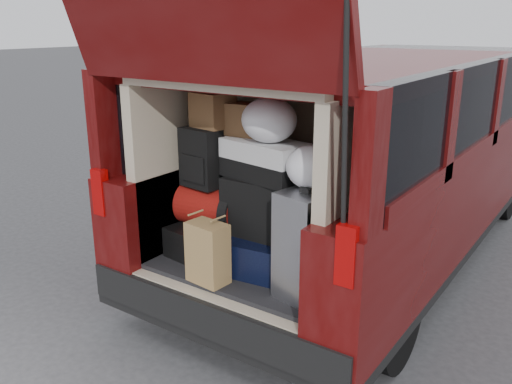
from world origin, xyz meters
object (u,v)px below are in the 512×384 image
at_px(kraft_bag, 208,253).
at_px(black_soft_case, 266,207).
at_px(black_hardshell, 209,238).
at_px(red_duffel, 211,206).
at_px(silver_roller, 313,243).
at_px(backpack, 202,158).
at_px(navy_hardshell, 264,251).
at_px(twotone_duffel, 265,160).

relative_size(kraft_bag, black_soft_case, 0.74).
bearing_deg(black_hardshell, red_duffel, -16.29).
bearing_deg(black_hardshell, black_soft_case, 11.68).
height_order(black_hardshell, black_soft_case, black_soft_case).
bearing_deg(red_duffel, silver_roller, -11.36).
distance_m(black_soft_case, backpack, 0.53).
bearing_deg(black_hardshell, backpack, -100.79).
relative_size(silver_roller, red_duffel, 1.48).
relative_size(navy_hardshell, backpack, 1.32).
height_order(silver_roller, black_soft_case, silver_roller).
xyz_separation_m(kraft_bag, black_soft_case, (0.16, 0.38, 0.21)).
distance_m(silver_roller, black_soft_case, 0.45).
xyz_separation_m(black_hardshell, backpack, (-0.01, -0.04, 0.57)).
height_order(black_soft_case, twotone_duffel, twotone_duffel).
relative_size(black_hardshell, red_duffel, 1.20).
relative_size(black_soft_case, twotone_duffel, 0.95).
relative_size(black_soft_case, backpack, 1.32).
xyz_separation_m(backpack, twotone_duffel, (0.44, 0.07, 0.03)).
relative_size(red_duffel, twotone_duffel, 0.79).
distance_m(red_duffel, black_soft_case, 0.41).
xyz_separation_m(black_hardshell, navy_hardshell, (0.44, 0.02, 0.01)).
bearing_deg(navy_hardshell, red_duffel, 177.82).
bearing_deg(kraft_bag, black_hardshell, 134.37).
relative_size(silver_roller, black_soft_case, 1.24).
bearing_deg(twotone_duffel, navy_hardshell, -47.41).
distance_m(kraft_bag, twotone_duffel, 0.66).
bearing_deg(navy_hardshell, twotone_duffel, 115.81).
bearing_deg(black_soft_case, red_duffel, -173.63).
relative_size(silver_roller, kraft_bag, 1.67).
xyz_separation_m(black_hardshell, red_duffel, (0.04, -0.02, 0.24)).
bearing_deg(red_duffel, kraft_bag, -58.70).
xyz_separation_m(silver_roller, backpack, (-0.87, 0.07, 0.36)).
distance_m(navy_hardshell, red_duffel, 0.47).
bearing_deg(navy_hardshell, black_soft_case, 84.56).
bearing_deg(backpack, navy_hardshell, 12.84).
bearing_deg(silver_roller, backpack, -172.76).
relative_size(navy_hardshell, black_soft_case, 1.00).
relative_size(kraft_bag, red_duffel, 0.89).
relative_size(silver_roller, twotone_duffel, 1.17).
height_order(kraft_bag, twotone_duffel, twotone_duffel).
relative_size(black_hardshell, navy_hardshell, 1.00).
xyz_separation_m(black_soft_case, twotone_duffel, (-0.01, -0.00, 0.30)).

